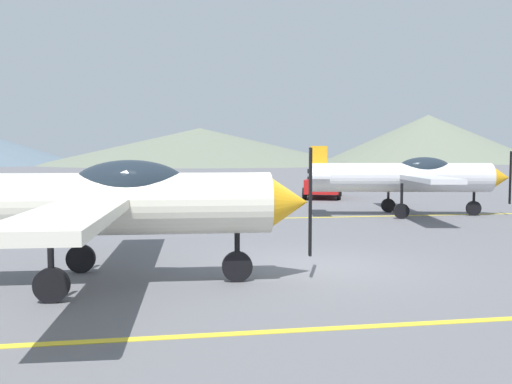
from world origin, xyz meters
The scene contains 8 objects.
ground_plane centered at (0.00, 0.00, 0.00)m, with size 400.00×400.00×0.00m, color slate.
apron_line_near centered at (0.00, -4.10, 0.01)m, with size 80.00×0.16×0.01m, color yellow.
apron_line_far centered at (0.00, 8.80, 0.01)m, with size 80.00×0.16×0.01m, color yellow.
airplane_near centered at (-4.48, -0.97, 1.54)m, with size 7.94×9.14×2.74m.
airplane_mid centered at (6.21, 8.92, 1.54)m, with size 8.00×9.14×2.74m.
car_sedan centered at (5.47, 18.07, 0.84)m, with size 3.12×4.65×1.62m.
hill_centerleft centered at (5.31, 121.29, 4.39)m, with size 75.67×75.67×8.79m, color slate.
hill_centerright centered at (72.84, 138.24, 6.99)m, with size 62.63×62.63×13.99m, color slate.
Camera 1 is at (-3.23, -11.19, 2.40)m, focal length 38.27 mm.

